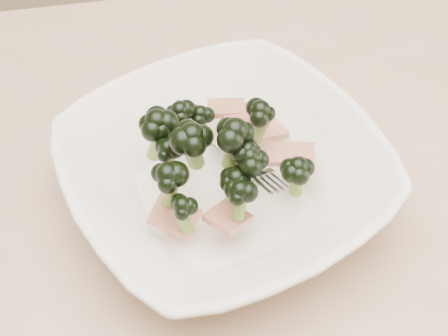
{
  "coord_description": "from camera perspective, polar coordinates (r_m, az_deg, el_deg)",
  "views": [
    {
      "loc": [
        -0.05,
        -0.38,
        1.27
      ],
      "look_at": [
        0.03,
        0.02,
        0.8
      ],
      "focal_mm": 50.0,
      "sensor_mm": 36.0,
      "label": 1
    }
  ],
  "objects": [
    {
      "name": "broccoli_dish",
      "position": [
        0.63,
        -0.06,
        -0.51
      ],
      "size": [
        0.4,
        0.4,
        0.13
      ],
      "color": "silver",
      "rests_on": "dining_table"
    },
    {
      "name": "dining_table",
      "position": [
        0.73,
        -1.75,
        -8.99
      ],
      "size": [
        1.2,
        0.8,
        0.75
      ],
      "color": "tan",
      "rests_on": "ground"
    }
  ]
}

